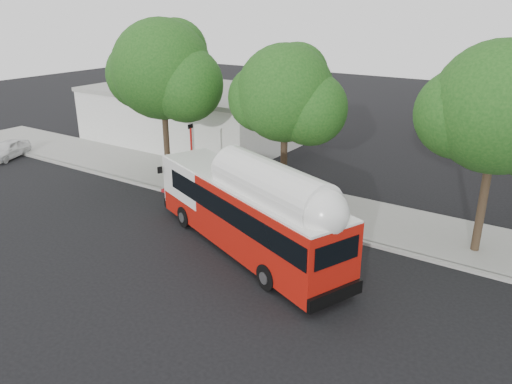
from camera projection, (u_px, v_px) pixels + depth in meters
ground at (234, 251)px, 22.32m from camera, size 120.00×120.00×0.00m
sidewalk at (303, 204)px, 27.37m from camera, size 60.00×5.00×0.15m
curb_strip at (279, 220)px, 25.34m from camera, size 60.00×0.30×0.15m
red_curb_segment at (231, 208)px, 26.89m from camera, size 10.00×0.32×0.16m
street_tree_left at (169, 74)px, 28.74m from camera, size 6.67×5.80×9.74m
street_tree_mid at (293, 98)px, 25.28m from camera, size 5.75×5.00×8.62m
street_tree_right at (510, 114)px, 19.83m from camera, size 6.21×5.40×9.18m
low_commercial_bldg at (194, 114)px, 39.72m from camera, size 16.20×10.20×4.25m
transit_bus at (247, 215)px, 21.81m from camera, size 12.32×6.70×3.68m
parked_car at (7, 150)px, 35.61m from camera, size 4.06×2.81×1.28m
signal_pole at (192, 159)px, 28.44m from camera, size 0.12×0.39×4.11m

